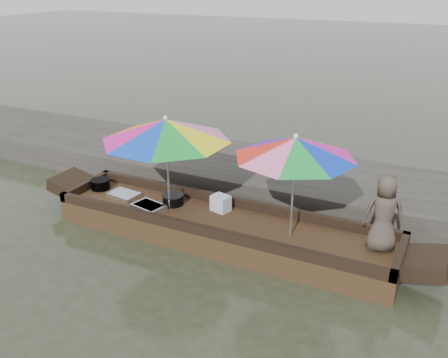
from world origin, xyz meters
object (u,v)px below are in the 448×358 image
at_px(cooking_pot, 100,184).
at_px(tray_crayfish, 149,207).
at_px(supply_bag, 221,203).
at_px(boat_hull, 221,230).
at_px(umbrella_bow, 168,164).
at_px(charcoal_grill, 173,200).
at_px(vendor, 384,213).
at_px(tray_scallop, 124,195).
at_px(umbrella_stern, 293,187).

bearing_deg(cooking_pot, tray_crayfish, -14.88).
relative_size(cooking_pot, supply_bag, 1.18).
distance_m(boat_hull, supply_bag, 0.45).
xyz_separation_m(boat_hull, tray_crayfish, (-1.21, -0.20, 0.22)).
xyz_separation_m(boat_hull, umbrella_bow, (-0.94, 0.00, 0.95)).
xyz_separation_m(charcoal_grill, vendor, (3.33, 0.02, 0.47)).
bearing_deg(tray_crayfish, umbrella_bow, 35.99).
height_order(boat_hull, tray_crayfish, tray_crayfish).
distance_m(tray_scallop, umbrella_bow, 1.21).
relative_size(cooking_pot, tray_crayfish, 0.65).
xyz_separation_m(supply_bag, umbrella_stern, (1.28, -0.29, 0.65)).
distance_m(cooking_pot, tray_crayfish, 1.30).
xyz_separation_m(cooking_pot, umbrella_bow, (1.52, -0.14, 0.69)).
bearing_deg(umbrella_bow, cooking_pot, 174.94).
bearing_deg(vendor, cooking_pot, -19.25).
height_order(tray_scallop, supply_bag, supply_bag).
height_order(cooking_pot, umbrella_stern, umbrella_stern).
bearing_deg(vendor, supply_bag, -22.39).
relative_size(supply_bag, vendor, 0.25).
height_order(tray_crayfish, vendor, vendor).
xyz_separation_m(boat_hull, vendor, (2.37, 0.18, 0.73)).
bearing_deg(tray_crayfish, vendor, 5.97).
height_order(charcoal_grill, umbrella_bow, umbrella_bow).
relative_size(tray_scallop, supply_bag, 1.81).
relative_size(cooking_pot, umbrella_stern, 0.19).
xyz_separation_m(cooking_pot, tray_crayfish, (1.25, -0.33, -0.04)).
height_order(cooking_pot, vendor, vendor).
height_order(charcoal_grill, umbrella_stern, umbrella_stern).
relative_size(charcoal_grill, vendor, 0.31).
bearing_deg(charcoal_grill, boat_hull, -9.17).
relative_size(supply_bag, umbrella_stern, 0.16).
bearing_deg(supply_bag, tray_crayfish, -155.15).
xyz_separation_m(supply_bag, umbrella_bow, (-0.79, -0.29, 0.65)).
distance_m(tray_crayfish, umbrella_bow, 0.80).
xyz_separation_m(charcoal_grill, umbrella_stern, (2.10, -0.16, 0.69)).
relative_size(boat_hull, charcoal_grill, 15.84).
relative_size(boat_hull, tray_scallop, 10.73).
height_order(tray_crayfish, tray_scallop, tray_crayfish).
bearing_deg(charcoal_grill, umbrella_bow, -80.22).
relative_size(tray_crayfish, charcoal_grill, 1.48).
height_order(boat_hull, tray_scallop, tray_scallop).
bearing_deg(supply_bag, tray_scallop, -172.04).
bearing_deg(boat_hull, charcoal_grill, 170.83).
distance_m(vendor, umbrella_stern, 1.27).
bearing_deg(tray_scallop, umbrella_stern, -0.93).
distance_m(tray_scallop, supply_bag, 1.76).
distance_m(boat_hull, umbrella_bow, 1.34).
bearing_deg(tray_crayfish, umbrella_stern, 4.82).
distance_m(tray_crayfish, vendor, 3.64).
height_order(tray_crayfish, supply_bag, supply_bag).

